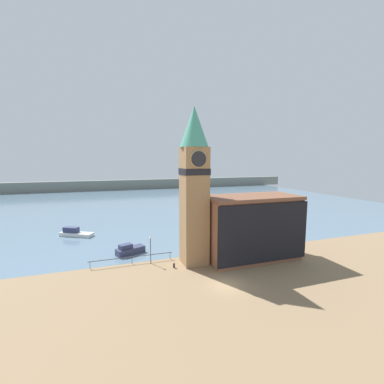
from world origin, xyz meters
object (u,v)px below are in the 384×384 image
(boat_near, at_px, (130,250))
(boat_far, at_px, (75,233))
(mooring_bollard_near, at_px, (174,265))
(lamp_post, at_px, (150,245))
(pier_building, at_px, (252,227))
(clock_tower, at_px, (194,182))

(boat_near, distance_m, boat_far, 16.83)
(mooring_bollard_near, xyz_separation_m, lamp_post, (-2.87, 2.60, 2.46))
(mooring_bollard_near, bearing_deg, pier_building, -0.76)
(boat_far, bearing_deg, clock_tower, -17.32)
(mooring_bollard_near, relative_size, lamp_post, 0.17)
(boat_far, bearing_deg, mooring_bollard_near, -24.04)
(pier_building, xyz_separation_m, boat_far, (-27.46, 21.57, -4.29))
(pier_building, xyz_separation_m, boat_near, (-17.89, 7.73, -4.24))
(clock_tower, height_order, boat_far, clock_tower)
(clock_tower, xyz_separation_m, lamp_post, (-6.20, 1.74, -9.24))
(pier_building, bearing_deg, mooring_bollard_near, 179.24)
(boat_near, bearing_deg, pier_building, -44.91)
(boat_near, height_order, lamp_post, lamp_post)
(boat_near, xyz_separation_m, boat_far, (-9.57, 13.84, -0.05))
(pier_building, relative_size, mooring_bollard_near, 20.53)
(clock_tower, relative_size, mooring_bollard_near, 32.26)
(boat_near, relative_size, boat_far, 0.72)
(boat_near, relative_size, mooring_bollard_near, 6.96)
(clock_tower, bearing_deg, pier_building, -6.47)
(pier_building, distance_m, boat_near, 19.95)
(lamp_post, bearing_deg, boat_near, 117.78)
(pier_building, relative_size, boat_far, 2.14)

